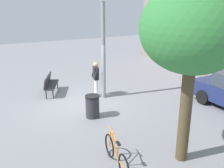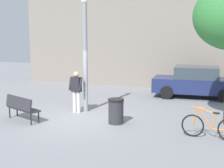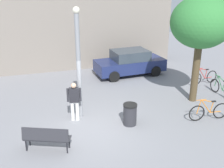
{
  "view_description": "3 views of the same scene",
  "coord_description": "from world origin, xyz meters",
  "px_view_note": "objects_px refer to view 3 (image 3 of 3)",
  "views": [
    {
      "loc": [
        10.38,
        -3.47,
        4.53
      ],
      "look_at": [
        0.81,
        1.15,
        1.0
      ],
      "focal_mm": 42.07,
      "sensor_mm": 36.0,
      "label": 1
    },
    {
      "loc": [
        5.33,
        -10.83,
        3.29
      ],
      "look_at": [
        0.9,
        1.17,
        1.22
      ],
      "focal_mm": 52.85,
      "sensor_mm": 36.0,
      "label": 2
    },
    {
      "loc": [
        -2.13,
        -9.29,
        5.59
      ],
      "look_at": [
        1.22,
        1.51,
        1.22
      ],
      "focal_mm": 44.09,
      "sensor_mm": 36.0,
      "label": 3
    }
  ],
  "objects_px": {
    "park_bench": "(46,137)",
    "parked_car_navy": "(130,63)",
    "person_by_lamppost": "(74,99)",
    "plaza_tree": "(201,23)",
    "lamppost": "(78,61)",
    "bicycle_green": "(222,89)",
    "bicycle_orange": "(209,111)",
    "bicycle_red": "(204,77)",
    "trash_bin": "(130,114)"
  },
  "relations": [
    {
      "from": "park_bench",
      "to": "parked_car_navy",
      "type": "bearing_deg",
      "value": 50.26
    },
    {
      "from": "person_by_lamppost",
      "to": "plaza_tree",
      "type": "distance_m",
      "value": 6.46
    },
    {
      "from": "lamppost",
      "to": "bicycle_green",
      "type": "distance_m",
      "value": 7.51
    },
    {
      "from": "bicycle_orange",
      "to": "bicycle_red",
      "type": "xyz_separation_m",
      "value": [
        2.32,
        3.7,
        0.0
      ]
    },
    {
      "from": "plaza_tree",
      "to": "bicycle_orange",
      "type": "height_order",
      "value": "plaza_tree"
    },
    {
      "from": "person_by_lamppost",
      "to": "parked_car_navy",
      "type": "xyz_separation_m",
      "value": [
        4.24,
        4.79,
        -0.19
      ]
    },
    {
      "from": "lamppost",
      "to": "park_bench",
      "type": "relative_size",
      "value": 2.78
    },
    {
      "from": "parked_car_navy",
      "to": "lamppost",
      "type": "bearing_deg",
      "value": -131.19
    },
    {
      "from": "bicycle_red",
      "to": "parked_car_navy",
      "type": "xyz_separation_m",
      "value": [
        -3.43,
        2.71,
        0.39
      ]
    },
    {
      "from": "park_bench",
      "to": "parked_car_navy",
      "type": "xyz_separation_m",
      "value": [
        5.55,
        6.68,
        0.23
      ]
    },
    {
      "from": "lamppost",
      "to": "plaza_tree",
      "type": "distance_m",
      "value": 5.68
    },
    {
      "from": "park_bench",
      "to": "parked_car_navy",
      "type": "height_order",
      "value": "parked_car_navy"
    },
    {
      "from": "bicycle_green",
      "to": "bicycle_red",
      "type": "relative_size",
      "value": 1.0
    },
    {
      "from": "park_bench",
      "to": "bicycle_orange",
      "type": "height_order",
      "value": "bicycle_orange"
    },
    {
      "from": "trash_bin",
      "to": "person_by_lamppost",
      "type": "bearing_deg",
      "value": 154.06
    },
    {
      "from": "lamppost",
      "to": "bicycle_red",
      "type": "xyz_separation_m",
      "value": [
        7.38,
        1.81,
        -2.09
      ]
    },
    {
      "from": "person_by_lamppost",
      "to": "bicycle_red",
      "type": "distance_m",
      "value": 7.97
    },
    {
      "from": "bicycle_green",
      "to": "trash_bin",
      "type": "height_order",
      "value": "bicycle_green"
    },
    {
      "from": "plaza_tree",
      "to": "parked_car_navy",
      "type": "distance_m",
      "value": 5.61
    },
    {
      "from": "park_bench",
      "to": "bicycle_green",
      "type": "bearing_deg",
      "value": 14.25
    },
    {
      "from": "park_bench",
      "to": "bicycle_green",
      "type": "height_order",
      "value": "bicycle_green"
    },
    {
      "from": "plaza_tree",
      "to": "trash_bin",
      "type": "height_order",
      "value": "plaza_tree"
    },
    {
      "from": "bicycle_orange",
      "to": "trash_bin",
      "type": "relative_size",
      "value": 2.01
    },
    {
      "from": "lamppost",
      "to": "person_by_lamppost",
      "type": "distance_m",
      "value": 1.56
    },
    {
      "from": "park_bench",
      "to": "parked_car_navy",
      "type": "distance_m",
      "value": 8.69
    },
    {
      "from": "person_by_lamppost",
      "to": "parked_car_navy",
      "type": "relative_size",
      "value": 0.39
    },
    {
      "from": "trash_bin",
      "to": "lamppost",
      "type": "bearing_deg",
      "value": 144.11
    },
    {
      "from": "bicycle_red",
      "to": "parked_car_navy",
      "type": "distance_m",
      "value": 4.39
    },
    {
      "from": "bicycle_orange",
      "to": "parked_car_navy",
      "type": "distance_m",
      "value": 6.51
    },
    {
      "from": "lamppost",
      "to": "bicycle_orange",
      "type": "xyz_separation_m",
      "value": [
        5.06,
        -1.89,
        -2.09
      ]
    },
    {
      "from": "person_by_lamppost",
      "to": "trash_bin",
      "type": "xyz_separation_m",
      "value": [
        2.07,
        -1.0,
        -0.51
      ]
    },
    {
      "from": "parked_car_navy",
      "to": "trash_bin",
      "type": "distance_m",
      "value": 6.2
    },
    {
      "from": "person_by_lamppost",
      "to": "bicycle_red",
      "type": "height_order",
      "value": "person_by_lamppost"
    },
    {
      "from": "plaza_tree",
      "to": "trash_bin",
      "type": "distance_m",
      "value": 5.16
    },
    {
      "from": "plaza_tree",
      "to": "lamppost",
      "type": "bearing_deg",
      "value": -179.8
    },
    {
      "from": "person_by_lamppost",
      "to": "bicycle_red",
      "type": "xyz_separation_m",
      "value": [
        7.67,
        2.08,
        -0.58
      ]
    },
    {
      "from": "lamppost",
      "to": "park_bench",
      "type": "xyz_separation_m",
      "value": [
        -1.6,
        -2.16,
        -1.93
      ]
    },
    {
      "from": "lamppost",
      "to": "bicycle_red",
      "type": "bearing_deg",
      "value": 13.75
    },
    {
      "from": "bicycle_red",
      "to": "parked_car_navy",
      "type": "height_order",
      "value": "parked_car_navy"
    },
    {
      "from": "lamppost",
      "to": "trash_bin",
      "type": "height_order",
      "value": "lamppost"
    },
    {
      "from": "person_by_lamppost",
      "to": "park_bench",
      "type": "height_order",
      "value": "person_by_lamppost"
    },
    {
      "from": "plaza_tree",
      "to": "bicycle_orange",
      "type": "distance_m",
      "value": 3.89
    },
    {
      "from": "lamppost",
      "to": "person_by_lamppost",
      "type": "bearing_deg",
      "value": -136.48
    },
    {
      "from": "park_bench",
      "to": "bicycle_green",
      "type": "distance_m",
      "value": 9.1
    },
    {
      "from": "park_bench",
      "to": "trash_bin",
      "type": "distance_m",
      "value": 3.49
    },
    {
      "from": "park_bench",
      "to": "trash_bin",
      "type": "bearing_deg",
      "value": 14.66
    },
    {
      "from": "lamppost",
      "to": "parked_car_navy",
      "type": "relative_size",
      "value": 1.07
    },
    {
      "from": "park_bench",
      "to": "bicycle_red",
      "type": "xyz_separation_m",
      "value": [
        8.98,
        3.97,
        -0.16
      ]
    },
    {
      "from": "park_bench",
      "to": "bicycle_green",
      "type": "relative_size",
      "value": 0.92
    },
    {
      "from": "bicycle_orange",
      "to": "parked_car_navy",
      "type": "bearing_deg",
      "value": 99.87
    }
  ]
}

